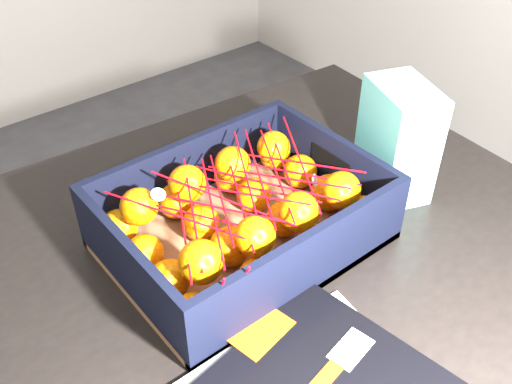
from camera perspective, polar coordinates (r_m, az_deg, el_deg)
table at (r=0.86m, az=-6.33°, el=-13.81°), size 1.26×0.89×0.75m
produce_crate at (r=0.82m, az=-1.33°, el=-3.19°), size 0.37×0.28×0.11m
clementine_heap at (r=0.80m, az=-1.14°, el=-2.11°), size 0.35×0.25×0.10m
mesh_net at (r=0.77m, az=-1.41°, el=-0.18°), size 0.31×0.24×0.09m
retail_carton at (r=0.91m, az=13.88°, el=5.04°), size 0.12×0.14×0.18m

